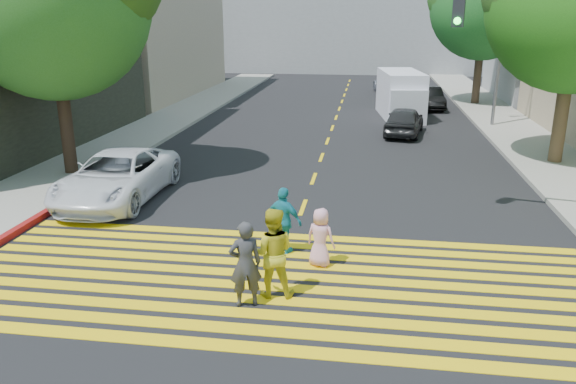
% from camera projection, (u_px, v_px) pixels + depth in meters
% --- Properties ---
extents(ground, '(120.00, 120.00, 0.00)m').
position_uv_depth(ground, '(265.00, 312.00, 10.41)').
color(ground, black).
extents(sidewalk_left, '(3.00, 40.00, 0.15)m').
position_uv_depth(sidewalk_left, '(190.00, 110.00, 32.32)').
color(sidewalk_left, gray).
rests_on(sidewalk_left, ground).
extents(sidewalk_right, '(3.00, 60.00, 0.15)m').
position_uv_depth(sidewalk_right, '(531.00, 146.00, 23.37)').
color(sidewalk_right, gray).
rests_on(sidewalk_right, ground).
extents(curb_red, '(0.20, 8.00, 0.16)m').
position_uv_depth(curb_red, '(77.00, 194.00, 17.00)').
color(curb_red, maroon).
rests_on(curb_red, ground).
extents(crosswalk, '(13.40, 5.30, 0.01)m').
position_uv_depth(crosswalk, '(276.00, 281.00, 11.61)').
color(crosswalk, yellow).
rests_on(crosswalk, ground).
extents(lane_line, '(0.12, 34.40, 0.01)m').
position_uv_depth(lane_line, '(338.00, 113.00, 31.64)').
color(lane_line, yellow).
rests_on(lane_line, ground).
extents(building_left_tan, '(12.00, 16.00, 10.00)m').
position_uv_depth(building_left_tan, '(106.00, 19.00, 37.53)').
color(building_left_tan, tan).
rests_on(building_left_tan, ground).
extents(backdrop_block, '(30.00, 8.00, 12.00)m').
position_uv_depth(backdrop_block, '(355.00, 7.00, 53.91)').
color(backdrop_block, gray).
rests_on(backdrop_block, ground).
extents(pedestrian_man, '(0.72, 0.60, 1.69)m').
position_uv_depth(pedestrian_man, '(245.00, 264.00, 10.42)').
color(pedestrian_man, '#343437').
rests_on(pedestrian_man, ground).
extents(pedestrian_woman, '(0.94, 0.77, 1.80)m').
position_uv_depth(pedestrian_woman, '(272.00, 253.00, 10.79)').
color(pedestrian_woman, gold).
rests_on(pedestrian_woman, ground).
extents(pedestrian_child, '(0.75, 0.61, 1.32)m').
position_uv_depth(pedestrian_child, '(320.00, 237.00, 12.16)').
color(pedestrian_child, '#ECA3BD').
rests_on(pedestrian_child, ground).
extents(pedestrian_extra, '(1.00, 0.71, 1.57)m').
position_uv_depth(pedestrian_extra, '(284.00, 221.00, 12.79)').
color(pedestrian_extra, teal).
rests_on(pedestrian_extra, ground).
extents(white_sedan, '(2.39, 5.14, 1.43)m').
position_uv_depth(white_sedan, '(117.00, 176.00, 16.56)').
color(white_sedan, white).
rests_on(white_sedan, ground).
extents(dark_car_near, '(2.16, 4.05, 1.31)m').
position_uv_depth(dark_car_near, '(404.00, 121.00, 25.66)').
color(dark_car_near, black).
rests_on(dark_car_near, ground).
extents(silver_car, '(2.81, 5.20, 1.43)m').
position_uv_depth(silver_car, '(392.00, 84.00, 39.05)').
color(silver_car, '#969CAD').
rests_on(silver_car, ground).
extents(dark_car_parked, '(1.62, 3.87, 1.25)m').
position_uv_depth(dark_car_parked, '(429.00, 98.00, 32.91)').
color(dark_car_parked, black).
rests_on(dark_car_parked, ground).
extents(white_van, '(2.53, 5.32, 2.42)m').
position_uv_depth(white_van, '(401.00, 96.00, 29.98)').
color(white_van, white).
rests_on(white_van, ground).
extents(street_lamp, '(1.97, 0.68, 8.81)m').
position_uv_depth(street_lamp, '(500.00, 20.00, 25.97)').
color(street_lamp, slate).
rests_on(street_lamp, ground).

